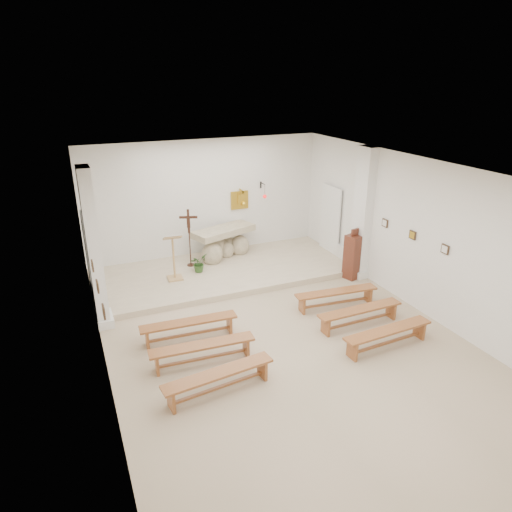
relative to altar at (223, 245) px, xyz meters
name	(u,v)px	position (x,y,z in m)	size (l,w,h in m)	color
ground	(279,335)	(-0.30, -4.39, -0.52)	(7.00, 10.00, 0.00)	#C8AC90
wall_left	(97,290)	(-3.79, -4.39, 1.23)	(0.02, 10.00, 3.50)	silver
wall_right	(419,236)	(3.19, -4.39, 1.23)	(0.02, 10.00, 3.50)	silver
wall_back	(206,200)	(-0.30, 0.60, 1.23)	(7.00, 0.02, 3.50)	silver
ceiling	(283,172)	(-0.30, -4.39, 2.97)	(7.00, 10.00, 0.02)	silver
sanctuary_platform	(224,272)	(-0.30, -0.89, -0.45)	(6.98, 3.00, 0.15)	beige
pilaster_left	(94,250)	(-3.67, -2.39, 1.23)	(0.26, 0.55, 3.50)	white
pilaster_right	(363,214)	(3.07, -2.39, 1.23)	(0.26, 0.55, 3.50)	white
gold_wall_relief	(240,200)	(0.75, 0.57, 1.13)	(0.55, 0.04, 0.55)	gold
sanctuary_lamp	(264,195)	(1.45, 0.31, 1.29)	(0.11, 0.36, 0.44)	black
station_frame_left_front	(104,312)	(-3.77, -5.19, 1.20)	(0.03, 0.20, 0.20)	#3B291A
station_frame_left_mid	(97,286)	(-3.77, -4.19, 1.20)	(0.03, 0.20, 0.20)	#3B291A
station_frame_left_rear	(92,266)	(-3.77, -3.19, 1.20)	(0.03, 0.20, 0.20)	#3B291A
station_frame_right_front	(445,249)	(3.17, -5.19, 1.20)	(0.03, 0.20, 0.20)	#3B291A
station_frame_right_mid	(413,235)	(3.17, -4.19, 1.20)	(0.03, 0.20, 0.20)	#3B291A
station_frame_right_rear	(385,223)	(3.17, -3.19, 1.20)	(0.03, 0.20, 0.20)	#3B291A
radiator_left	(97,300)	(-3.73, -1.69, -0.25)	(0.10, 0.85, 0.52)	silver
radiator_right	(345,257)	(3.13, -1.69, -0.25)	(0.10, 0.85, 0.52)	silver
altar	(223,245)	(0.00, 0.00, 0.00)	(2.00, 1.30, 0.96)	beige
lectern	(174,257)	(-1.71, -1.01, 0.26)	(0.48, 0.42, 1.27)	tan
crucifix_stand	(189,234)	(-1.08, -0.27, 0.57)	(0.48, 0.21, 1.63)	#361E11
potted_plant	(199,263)	(-0.99, -0.78, -0.13)	(0.44, 0.38, 0.49)	#2C5120
donation_pedestal	(353,257)	(2.80, -2.49, 0.10)	(0.46, 0.46, 1.40)	#532417
bench_left_front	(189,325)	(-2.09, -3.77, -0.20)	(2.03, 0.44, 0.43)	#9B562D
bench_right_front	(336,295)	(1.48, -3.77, -0.20)	(2.03, 0.51, 0.43)	#9B562D
bench_left_second	(203,349)	(-2.09, -4.72, -0.20)	(2.03, 0.45, 0.43)	#9B562D
bench_right_second	(360,313)	(1.48, -4.72, -0.20)	(2.02, 0.36, 0.43)	#9B562D
bench_left_third	(219,377)	(-2.09, -5.67, -0.20)	(2.04, 0.55, 0.43)	#9B562D
bench_right_third	(388,334)	(1.48, -5.67, -0.20)	(2.03, 0.43, 0.43)	#9B562D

